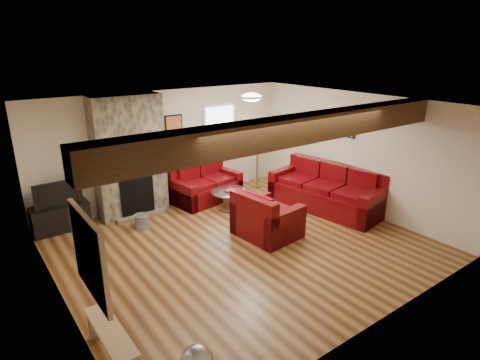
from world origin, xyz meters
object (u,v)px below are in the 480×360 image
object	(u,v)px
sofa_three	(326,188)
floor_lamp	(258,129)
television	(57,193)
tv_cabinet	(61,218)
loveseat	(206,183)
armchair_red	(268,214)
coffee_table	(230,200)

from	to	relation	value
sofa_three	floor_lamp	size ratio (longest dim) A/B	1.43
television	sofa_three	bearing A→B (deg)	-24.69
sofa_three	tv_cabinet	size ratio (longest dim) A/B	2.35
tv_cabinet	television	bearing A→B (deg)	0.00
sofa_three	loveseat	distance (m)	2.70
sofa_three	loveseat	bearing A→B (deg)	-146.18
floor_lamp	armchair_red	bearing A→B (deg)	-124.41
loveseat	floor_lamp	xyz separation A→B (m)	(1.55, 0.06, 1.06)
loveseat	tv_cabinet	size ratio (longest dim) A/B	1.48
loveseat	tv_cabinet	world-z (taller)	loveseat
loveseat	television	xyz separation A→B (m)	(-3.09, 0.30, 0.36)
sofa_three	floor_lamp	world-z (taller)	floor_lamp
armchair_red	floor_lamp	world-z (taller)	floor_lamp
tv_cabinet	floor_lamp	distance (m)	4.79
loveseat	sofa_three	bearing A→B (deg)	-55.60
sofa_three	tv_cabinet	xyz separation A→B (m)	(-4.93, 2.27, -0.21)
armchair_red	coffee_table	xyz separation A→B (m)	(0.17, 1.47, -0.23)
coffee_table	floor_lamp	size ratio (longest dim) A/B	0.48
television	loveseat	bearing A→B (deg)	-5.55
armchair_red	tv_cabinet	distance (m)	3.97
sofa_three	floor_lamp	distance (m)	2.28
armchair_red	tv_cabinet	world-z (taller)	armchair_red
coffee_table	sofa_three	bearing A→B (deg)	-35.94
loveseat	coffee_table	world-z (taller)	loveseat
tv_cabinet	loveseat	bearing A→B (deg)	-5.55
sofa_three	tv_cabinet	bearing A→B (deg)	-124.01
loveseat	tv_cabinet	distance (m)	3.10
sofa_three	armchair_red	xyz separation A→B (m)	(-1.86, -0.25, -0.04)
loveseat	armchair_red	distance (m)	2.21
armchair_red	tv_cabinet	size ratio (longest dim) A/B	1.03
coffee_table	tv_cabinet	world-z (taller)	tv_cabinet
sofa_three	tv_cabinet	distance (m)	5.43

